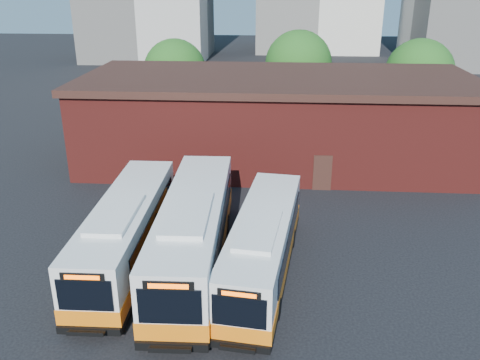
{
  "coord_description": "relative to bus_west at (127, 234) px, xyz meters",
  "views": [
    {
      "loc": [
        -0.17,
        -17.16,
        13.03
      ],
      "look_at": [
        -1.86,
        6.67,
        3.48
      ],
      "focal_mm": 38.0,
      "sensor_mm": 36.0,
      "label": 1
    }
  ],
  "objects": [
    {
      "name": "bus_mideast",
      "position": [
        6.59,
        -0.81,
        -0.08
      ],
      "size": [
        3.78,
        11.78,
        3.16
      ],
      "rotation": [
        0.0,
        0.0,
        -0.12
      ],
      "color": "silver",
      "rests_on": "ground"
    },
    {
      "name": "depot_building",
      "position": [
        7.17,
        15.79,
        1.74
      ],
      "size": [
        28.6,
        12.6,
        6.4
      ],
      "color": "maroon",
      "rests_on": "ground"
    },
    {
      "name": "ground",
      "position": [
        7.17,
        -4.21,
        -1.52
      ],
      "size": [
        220.0,
        220.0,
        0.0
      ],
      "primitive_type": "plane",
      "color": "black"
    },
    {
      "name": "tree_mid",
      "position": [
        9.17,
        29.79,
        3.56
      ],
      "size": [
        6.56,
        6.56,
        8.36
      ],
      "color": "#382314",
      "rests_on": "ground"
    },
    {
      "name": "bus_west",
      "position": [
        0.0,
        0.0,
        0.0
      ],
      "size": [
        2.74,
        12.32,
        3.34
      ],
      "rotation": [
        0.0,
        0.0,
        0.02
      ],
      "color": "silver",
      "rests_on": "ground"
    },
    {
      "name": "tree_west",
      "position": [
        -2.83,
        27.79,
        3.13
      ],
      "size": [
        6.0,
        6.0,
        7.65
      ],
      "color": "#382314",
      "rests_on": "ground"
    },
    {
      "name": "tree_east",
      "position": [
        20.17,
        26.79,
        3.31
      ],
      "size": [
        6.24,
        6.24,
        7.96
      ],
      "color": "#382314",
      "rests_on": "ground"
    },
    {
      "name": "bus_midwest",
      "position": [
        3.3,
        -0.19,
        0.13
      ],
      "size": [
        3.07,
        13.39,
        3.63
      ],
      "rotation": [
        0.0,
        0.0,
        0.02
      ],
      "color": "silver",
      "rests_on": "ground"
    }
  ]
}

